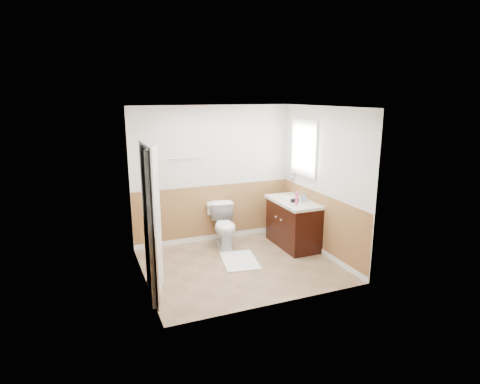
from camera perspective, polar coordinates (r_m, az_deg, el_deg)
name	(u,v)px	position (r m, az deg, el deg)	size (l,w,h in m)	color
floor	(240,265)	(6.49, 0.01, -10.49)	(3.00, 3.00, 0.00)	#8C7051
ceiling	(240,107)	(5.92, 0.02, 12.16)	(3.00, 3.00, 0.00)	white
wall_back	(213,175)	(7.28, -3.85, 2.52)	(3.00, 3.00, 0.00)	silver
wall_front	(280,212)	(4.94, 5.72, -2.96)	(3.00, 3.00, 0.00)	silver
wall_left	(141,199)	(5.71, -14.08, -1.03)	(3.00, 3.00, 0.00)	silver
wall_right	(323,182)	(6.78, 11.84, 1.42)	(3.00, 3.00, 0.00)	silver
wainscot_back	(214,214)	(7.45, -3.73, -3.16)	(3.00, 3.00, 0.00)	#A37841
wainscot_front	(278,268)	(5.22, 5.46, -10.83)	(3.00, 3.00, 0.00)	#A37841
wainscot_left	(145,249)	(5.94, -13.54, -8.03)	(2.60, 2.60, 0.00)	#A37841
wainscot_right	(320,225)	(6.97, 11.46, -4.62)	(2.60, 2.60, 0.00)	#A37841
toilet	(225,226)	(7.12, -2.24, -4.93)	(0.43, 0.75, 0.77)	white
bath_mat	(240,261)	(6.63, -0.05, -9.85)	(0.55, 0.80, 0.02)	white
vanity_cabinet	(293,224)	(7.22, 7.66, -4.65)	(0.55, 1.10, 0.80)	black
vanity_knob_left	(281,220)	(6.95, 5.95, -4.04)	(0.03, 0.03, 0.03)	silver
vanity_knob_right	(276,217)	(7.11, 5.19, -3.58)	(0.03, 0.03, 0.03)	silver
countertop	(293,202)	(7.09, 7.70, -1.40)	(0.60, 1.15, 0.05)	beige
sink_basin	(290,198)	(7.21, 7.19, -0.84)	(0.36, 0.36, 0.02)	silver
faucet	(299,194)	(7.28, 8.44, -0.25)	(0.02, 0.02, 0.14)	silver
lotion_bottle	(297,198)	(6.79, 8.15, -0.91)	(0.05, 0.05, 0.22)	#D6376F
soap_dispenser	(304,197)	(7.02, 9.17, -0.65)	(0.08, 0.08, 0.18)	gray
hair_dryer_body	(295,200)	(6.96, 7.87, -1.18)	(0.07, 0.07, 0.14)	black
hair_dryer_handle	(294,203)	(6.92, 7.80, -1.52)	(0.03, 0.03, 0.07)	black
mirror_panel	(290,155)	(7.63, 7.21, 5.27)	(0.02, 0.35, 0.90)	silver
window_frame	(304,148)	(7.17, 9.22, 6.26)	(0.04, 0.80, 1.00)	white
window_glass	(305,148)	(7.17, 9.33, 6.26)	(0.01, 0.70, 0.90)	white
door	(155,223)	(5.36, -12.16, -4.46)	(0.05, 0.80, 2.04)	white
door_frame	(149,223)	(5.34, -12.97, -4.44)	(0.02, 0.92, 2.10)	white
door_knob	(155,221)	(5.70, -12.13, -4.08)	(0.06, 0.06, 0.06)	silver
towel_bar	(184,158)	(7.01, -8.05, 4.90)	(0.02, 0.02, 0.62)	silver
tp_holder_bar	(210,205)	(7.31, -4.35, -1.87)	(0.02, 0.02, 0.14)	silver
tp_roll	(210,205)	(7.31, -4.35, -1.87)	(0.11, 0.11, 0.10)	white
tp_sheet	(210,211)	(7.34, -4.34, -2.70)	(0.10, 0.01, 0.16)	white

